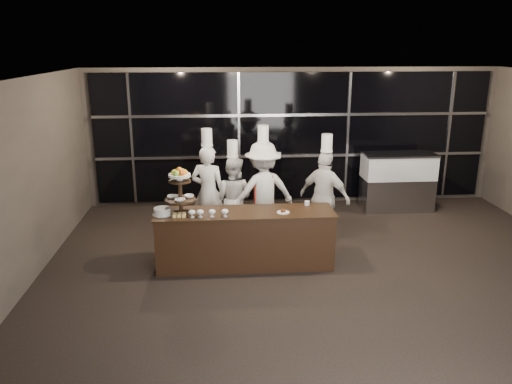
{
  "coord_description": "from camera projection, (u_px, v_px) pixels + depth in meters",
  "views": [
    {
      "loc": [
        -1.65,
        -5.8,
        3.46
      ],
      "look_at": [
        -1.06,
        1.96,
        1.15
      ],
      "focal_mm": 35.0,
      "sensor_mm": 36.0,
      "label": 1
    }
  ],
  "objects": [
    {
      "name": "layer_cake",
      "position": [
        162.0,
        211.0,
        7.73
      ],
      "size": [
        0.3,
        0.3,
        0.11
      ],
      "color": "white",
      "rests_on": "buffet_counter"
    },
    {
      "name": "compotes",
      "position": [
        207.0,
        212.0,
        7.61
      ],
      "size": [
        0.62,
        0.11,
        0.12
      ],
      "color": "silver",
      "rests_on": "buffet_counter"
    },
    {
      "name": "room",
      "position": [
        352.0,
        208.0,
        6.22
      ],
      "size": [
        10.0,
        10.0,
        10.0
      ],
      "color": "black",
      "rests_on": "ground"
    },
    {
      "name": "display_stand",
      "position": [
        180.0,
        187.0,
        7.69
      ],
      "size": [
        0.48,
        0.48,
        0.74
      ],
      "color": "black",
      "rests_on": "buffet_counter"
    },
    {
      "name": "pastry_squares",
      "position": [
        179.0,
        215.0,
        7.65
      ],
      "size": [
        0.19,
        0.13,
        0.05
      ],
      "color": "#FEDA7C",
      "rests_on": "buffet_counter"
    },
    {
      "name": "chef_b",
      "position": [
        233.0,
        197.0,
        9.1
      ],
      "size": [
        0.92,
        0.84,
        1.84
      ],
      "color": "silver",
      "rests_on": "ground"
    },
    {
      "name": "chef_cup",
      "position": [
        307.0,
        203.0,
        8.19
      ],
      "size": [
        0.08,
        0.08,
        0.07
      ],
      "primitive_type": "cylinder",
      "color": "white",
      "rests_on": "buffet_counter"
    },
    {
      "name": "chef_a",
      "position": [
        208.0,
        192.0,
        9.02
      ],
      "size": [
        0.74,
        0.6,
        2.05
      ],
      "color": "silver",
      "rests_on": "ground"
    },
    {
      "name": "small_plate",
      "position": [
        283.0,
        212.0,
        7.83
      ],
      "size": [
        0.2,
        0.2,
        0.05
      ],
      "color": "white",
      "rests_on": "buffet_counter"
    },
    {
      "name": "buffet_counter",
      "position": [
        245.0,
        238.0,
        8.02
      ],
      "size": [
        2.84,
        0.74,
        0.92
      ],
      "color": "black",
      "rests_on": "ground"
    },
    {
      "name": "window_wall",
      "position": [
        294.0,
        137.0,
        10.94
      ],
      "size": [
        8.6,
        0.1,
        2.8
      ],
      "color": "black",
      "rests_on": "ground"
    },
    {
      "name": "chef_c",
      "position": [
        263.0,
        192.0,
        8.96
      ],
      "size": [
        1.3,
        0.94,
        2.12
      ],
      "color": "silver",
      "rests_on": "ground"
    },
    {
      "name": "chef_d",
      "position": [
        325.0,
        197.0,
        8.87
      ],
      "size": [
        1.01,
        0.96,
        1.98
      ],
      "color": "white",
      "rests_on": "ground"
    },
    {
      "name": "display_case",
      "position": [
        398.0,
        179.0,
        10.73
      ],
      "size": [
        1.52,
        0.66,
        1.24
      ],
      "color": "#A5A5AA",
      "rests_on": "ground"
    }
  ]
}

